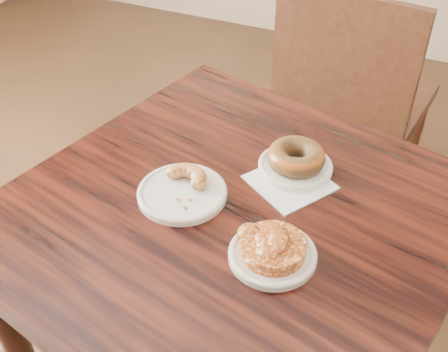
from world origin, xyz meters
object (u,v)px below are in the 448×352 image
at_px(chair_far, 356,100).
at_px(glazed_donut, 296,156).
at_px(apple_fritter, 273,245).
at_px(cafe_table, 232,326).
at_px(cruller_fragment, 182,185).

distance_m(chair_far, glazed_donut, 0.89).
bearing_deg(apple_fritter, cafe_table, 141.67).
relative_size(cafe_table, glazed_donut, 6.95).
bearing_deg(cruller_fragment, apple_fritter, -20.63).
bearing_deg(cafe_table, cruller_fragment, -163.94).
height_order(cafe_table, cruller_fragment, cruller_fragment).
bearing_deg(glazed_donut, chair_far, 91.47).
relative_size(chair_far, cruller_fragment, 8.31).
height_order(apple_fritter, cruller_fragment, apple_fritter).
bearing_deg(cafe_table, chair_far, 100.86).
relative_size(cafe_table, chair_far, 0.92).
relative_size(chair_far, apple_fritter, 5.83).
xyz_separation_m(glazed_donut, cruller_fragment, (-0.18, -0.17, -0.01)).
xyz_separation_m(chair_far, cruller_fragment, (-0.16, -0.99, 0.33)).
xyz_separation_m(glazed_donut, apple_fritter, (0.04, -0.25, -0.01)).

